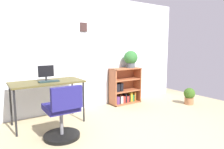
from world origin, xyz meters
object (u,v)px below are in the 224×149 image
object	(u,v)px
keyboard	(49,81)
potted_plant_floor	(189,96)
bookshelf_low	(124,88)
office_chair	(63,116)
monitor	(46,74)
desk	(47,85)
potted_plant_on_shelf	(131,58)

from	to	relation	value
keyboard	potted_plant_floor	size ratio (longest dim) A/B	0.85
bookshelf_low	office_chair	bearing A→B (deg)	-151.22
monitor	potted_plant_floor	xyz separation A→B (m)	(3.02, -0.65, -0.65)
desk	keyboard	xyz separation A→B (m)	(0.01, -0.07, 0.06)
potted_plant_floor	desk	bearing A→B (deg)	168.51
office_chair	potted_plant_on_shelf	distance (m)	2.31
monitor	bookshelf_low	xyz separation A→B (m)	(1.83, 0.26, -0.50)
bookshelf_low	keyboard	bearing A→B (deg)	-168.68
keyboard	potted_plant_on_shelf	distance (m)	2.02
desk	potted_plant_floor	distance (m)	3.12
monitor	potted_plant_on_shelf	bearing A→B (deg)	5.97
keyboard	office_chair	distance (m)	0.75
potted_plant_on_shelf	potted_plant_floor	xyz separation A→B (m)	(1.03, -0.86, -0.84)
bookshelf_low	potted_plant_on_shelf	world-z (taller)	potted_plant_on_shelf
desk	potted_plant_on_shelf	distance (m)	2.03
desk	potted_plant_on_shelf	bearing A→B (deg)	7.09
keyboard	potted_plant_floor	world-z (taller)	keyboard
desk	monitor	size ratio (longest dim) A/B	4.39
keyboard	potted_plant_floor	xyz separation A→B (m)	(3.01, -0.55, -0.54)
keyboard	office_chair	size ratio (longest dim) A/B	0.41
monitor	bookshelf_low	size ratio (longest dim) A/B	0.32
potted_plant_on_shelf	potted_plant_floor	size ratio (longest dim) A/B	1.04
potted_plant_on_shelf	potted_plant_floor	bearing A→B (deg)	-39.80
office_chair	bookshelf_low	bearing A→B (deg)	28.78
bookshelf_low	potted_plant_floor	bearing A→B (deg)	-37.42
keyboard	potted_plant_on_shelf	bearing A→B (deg)	9.03
desk	keyboard	distance (m)	0.09
bookshelf_low	monitor	bearing A→B (deg)	-171.97
keyboard	bookshelf_low	bearing A→B (deg)	11.32
desk	office_chair	size ratio (longest dim) A/B	1.46
potted_plant_on_shelf	monitor	bearing A→B (deg)	-174.03
monitor	bookshelf_low	world-z (taller)	monitor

